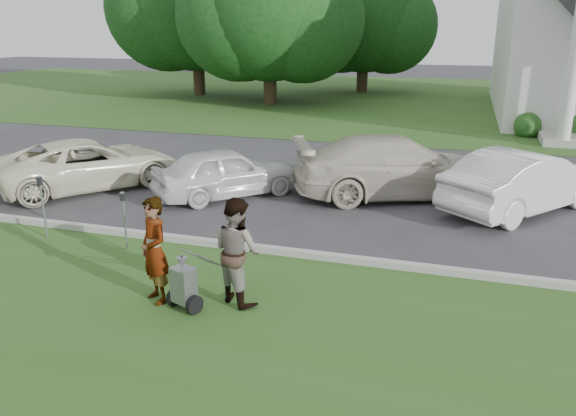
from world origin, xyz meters
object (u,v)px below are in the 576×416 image
at_px(car_b, 226,172).
at_px(car_c, 397,167).
at_px(tree_back, 364,20).
at_px(car_a, 89,164).
at_px(person_left, 154,251).
at_px(striping_cart, 184,286).
at_px(car_d, 524,181).
at_px(tree_far, 195,4).
at_px(tree_left, 269,12).
at_px(parking_meter_near, 124,214).
at_px(person_right, 237,251).
at_px(parking_meter_far, 42,199).

distance_m(car_b, car_c, 4.62).
bearing_deg(tree_back, car_a, -96.72).
bearing_deg(car_a, person_left, 171.50).
distance_m(striping_cart, car_c, 7.97).
xyz_separation_m(car_b, car_d, (7.54, 1.03, 0.10)).
height_order(striping_cart, car_a, car_a).
bearing_deg(striping_cart, tree_far, 135.58).
bearing_deg(car_c, tree_left, 4.73).
height_order(parking_meter_near, car_b, car_b).
bearing_deg(person_left, car_b, 137.81).
relative_size(tree_left, person_right, 5.86).
height_order(person_right, car_d, person_right).
relative_size(parking_meter_far, car_b, 0.36).
bearing_deg(striping_cart, person_right, 57.17).
bearing_deg(car_b, parking_meter_near, 128.25).
distance_m(tree_left, person_right, 25.09).
distance_m(tree_back, parking_meter_far, 30.33).
distance_m(tree_back, person_right, 31.98).
height_order(tree_left, car_b, tree_left).
height_order(person_left, parking_meter_near, person_left).
xyz_separation_m(tree_left, tree_far, (-6.00, 3.00, 0.58)).
distance_m(car_b, car_d, 7.61).
bearing_deg(car_b, person_right, 158.91).
relative_size(person_left, parking_meter_near, 1.43).
height_order(person_right, parking_meter_far, person_right).
height_order(tree_far, person_left, tree_far).
xyz_separation_m(tree_left, striping_cart, (6.82, -24.10, -4.68)).
bearing_deg(parking_meter_far, car_b, 58.29).
height_order(person_right, car_c, person_right).
bearing_deg(car_b, car_a, 49.31).
bearing_deg(tree_far, car_c, -51.91).
bearing_deg(car_d, car_c, 31.63).
height_order(tree_back, car_d, tree_back).
bearing_deg(car_a, car_c, -129.96).
xyz_separation_m(tree_back, car_d, (8.47, -24.93, -3.96)).
bearing_deg(person_right, striping_cart, 68.06).
distance_m(tree_far, striping_cart, 30.43).
distance_m(parking_meter_far, car_d, 11.28).
distance_m(person_right, car_b, 6.18).
relative_size(striping_cart, parking_meter_near, 0.92).
height_order(striping_cart, car_b, car_b).
relative_size(striping_cart, person_left, 0.64).
relative_size(tree_far, striping_cart, 9.99).
distance_m(person_left, car_a, 7.75).
distance_m(parking_meter_far, car_c, 8.83).
bearing_deg(parking_meter_far, tree_back, 86.96).
distance_m(person_left, car_d, 9.39).
height_order(tree_left, car_d, tree_left).
height_order(tree_back, parking_meter_far, tree_back).
relative_size(tree_back, car_d, 2.06).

